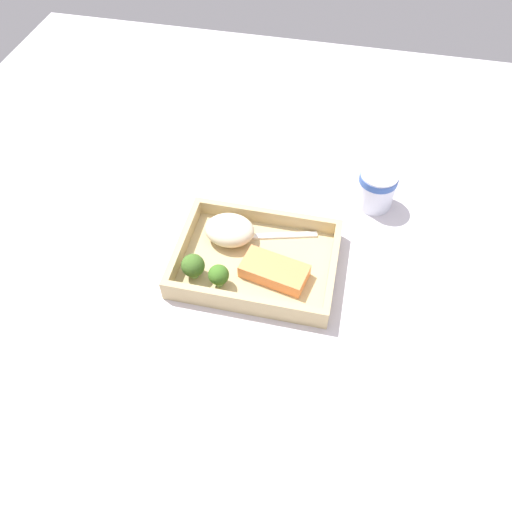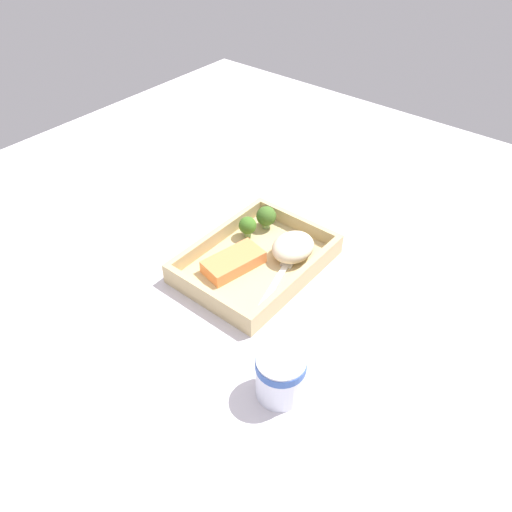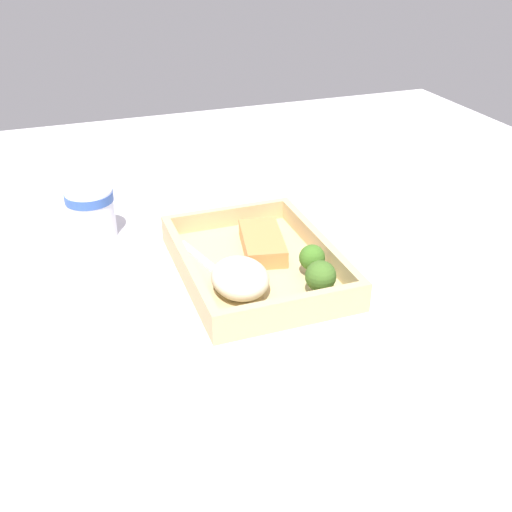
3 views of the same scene
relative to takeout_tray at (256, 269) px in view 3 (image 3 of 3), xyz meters
The scene contains 10 objects.
ground_plane 1.60cm from the takeout_tray, ahead, with size 160.00×160.00×2.00cm, color silver.
takeout_tray is the anchor object (origin of this frame).
tray_rim 2.09cm from the takeout_tray, ahead, with size 27.90×20.73×2.98cm.
salmon_fillet 4.76cm from the takeout_tray, 147.95° to the left, with size 11.26×5.67×2.50cm, color #EE874A.
mashed_potatoes 7.73cm from the takeout_tray, 36.42° to the right, with size 9.00×7.40×4.39cm, color beige.
broccoli_floret_1 11.53cm from the takeout_tray, 28.44° to the left, with size 4.04×4.04×4.79cm.
broccoli_floret_2 8.61cm from the takeout_tray, 51.19° to the left, with size 3.53×3.53×4.52cm.
fork 6.23cm from the takeout_tray, 99.28° to the right, with size 15.68×5.74×0.44cm.
paper_cup 28.09cm from the takeout_tray, 133.65° to the right, with size 7.33×7.33×7.77cm.
receipt_slip 21.67cm from the takeout_tray, 95.49° to the right, with size 7.41×11.81×0.24cm, color white.
Camera 3 is at (67.98, -24.47, 44.07)cm, focal length 42.00 mm.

